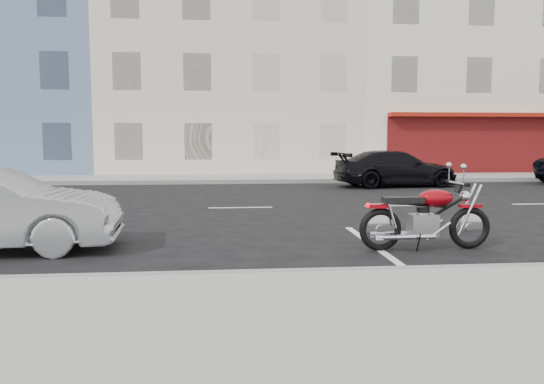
# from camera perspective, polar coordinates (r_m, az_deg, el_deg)

# --- Properties ---
(ground) EXTENTS (120.00, 120.00, 0.00)m
(ground) POSITION_cam_1_polar(r_m,az_deg,el_deg) (13.59, 5.06, -1.59)
(ground) COLOR black
(ground) RESTS_ON ground
(sidewalk_far) EXTENTS (80.00, 3.40, 0.15)m
(sidewalk_far) POSITION_cam_1_polar(r_m,az_deg,el_deg) (22.16, -11.95, 1.37)
(sidewalk_far) COLOR gray
(sidewalk_far) RESTS_ON ground
(curb_near) EXTENTS (80.00, 0.12, 0.16)m
(curb_near) POSITION_cam_1_polar(r_m,az_deg,el_deg) (6.96, -27.07, -8.70)
(curb_near) COLOR gray
(curb_near) RESTS_ON ground
(curb_far) EXTENTS (80.00, 0.12, 0.16)m
(curb_far) POSITION_cam_1_polar(r_m,az_deg,el_deg) (20.48, -12.50, 1.02)
(curb_far) COLOR gray
(curb_far) RESTS_ON ground
(bldg_blue) EXTENTS (12.00, 12.00, 13.00)m
(bldg_blue) POSITION_cam_1_polar(r_m,az_deg,el_deg) (32.09, -27.22, 13.71)
(bldg_blue) COLOR slate
(bldg_blue) RESTS_ON ground
(bldg_cream) EXTENTS (12.00, 12.00, 11.50)m
(bldg_cream) POSITION_cam_1_polar(r_m,az_deg,el_deg) (29.82, -4.57, 13.52)
(bldg_cream) COLOR beige
(bldg_cream) RESTS_ON ground
(bldg_corner) EXTENTS (14.00, 12.00, 12.50)m
(bldg_corner) POSITION_cam_1_polar(r_m,az_deg,el_deg) (32.77, 19.49, 13.40)
(bldg_corner) COLOR silver
(bldg_corner) RESTS_ON ground
(motorcycle) EXTENTS (2.13, 0.70, 1.07)m
(motorcycle) POSITION_cam_1_polar(r_m,az_deg,el_deg) (8.95, 20.66, -2.67)
(motorcycle) COLOR black
(motorcycle) RESTS_ON ground
(car_far) EXTENTS (4.65, 2.31, 1.30)m
(car_far) POSITION_cam_1_polar(r_m,az_deg,el_deg) (19.66, 13.16, 2.47)
(car_far) COLOR black
(car_far) RESTS_ON ground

